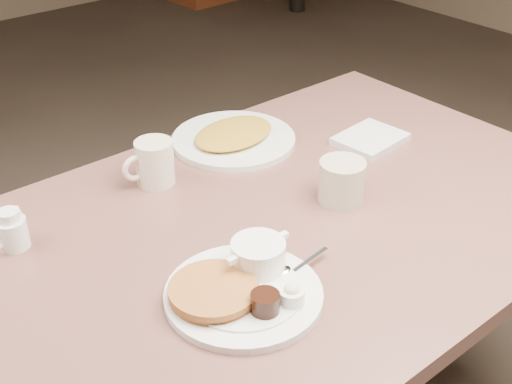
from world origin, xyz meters
TOP-DOWN VIEW (x-y plane):
  - diner_table at (0.00, 0.00)m, footprint 1.50×0.90m
  - main_plate at (-0.16, -0.14)m, footprint 0.34×0.28m
  - coffee_mug_near at (0.19, -0.03)m, footprint 0.14×0.11m
  - napkin at (0.44, 0.10)m, footprint 0.17×0.14m
  - coffee_mug_far at (-0.07, 0.28)m, footprint 0.12×0.09m
  - creamer_left at (-0.41, 0.25)m, footprint 0.09×0.06m
  - hash_plate at (0.18, 0.32)m, footprint 0.35×0.35m

SIDE VIEW (x-z plane):
  - diner_table at x=0.00m, z-range 0.21..0.96m
  - napkin at x=0.44m, z-range 0.75..0.77m
  - hash_plate at x=0.18m, z-range 0.75..0.78m
  - main_plate at x=-0.16m, z-range 0.74..0.81m
  - creamer_left at x=-0.41m, z-range 0.75..0.83m
  - coffee_mug_near at x=0.19m, z-range 0.75..0.84m
  - coffee_mug_far at x=-0.07m, z-range 0.75..0.85m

